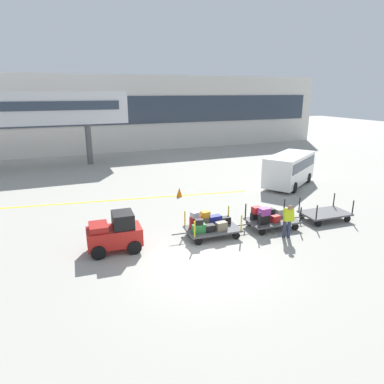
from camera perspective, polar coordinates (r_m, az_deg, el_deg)
ground_plane at (r=12.93m, az=1.69°, el=-11.72°), size 120.00×120.00×0.00m
apron_lead_line at (r=20.42m, az=-18.27°, el=-1.72°), size 19.95×3.20×0.01m
terminal_building at (r=36.74m, az=-15.23°, el=12.53°), size 51.64×2.51×7.73m
jet_bridge at (r=30.56m, az=-28.35°, el=12.13°), size 16.74×3.00×6.12m
baggage_tug at (r=13.80m, az=-12.80°, el=-6.78°), size 2.15×1.32×1.58m
baggage_cart_lead at (r=14.85m, az=3.03°, el=-5.59°), size 3.03×1.51×1.12m
baggage_cart_middle at (r=16.13m, az=12.82°, el=-4.21°), size 3.03×1.51×1.14m
baggage_cart_tail at (r=17.97m, az=21.41°, el=-3.37°), size 3.03×1.51×1.10m
baggage_handler at (r=15.11m, az=15.84°, el=-4.46°), size 0.51×0.52×1.56m
shuttle_van at (r=23.61m, az=16.07°, el=3.99°), size 5.06×4.22×2.10m
safety_cone_near at (r=20.48m, az=-2.14°, el=-0.02°), size 0.36×0.36×0.55m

